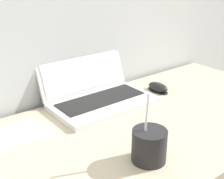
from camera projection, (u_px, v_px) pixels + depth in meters
The scene contains 3 objects.
laptop at pixel (95, 88), 1.19m from camera, with size 0.38×0.30×0.23m.
drink_cup at pixel (149, 145), 0.83m from camera, with size 0.09×0.09×0.19m.
computer_mouse at pixel (158, 88), 1.29m from camera, with size 0.06×0.10×0.04m.
Camera 1 is at (-0.61, -0.34, 1.22)m, focal length 50.00 mm.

